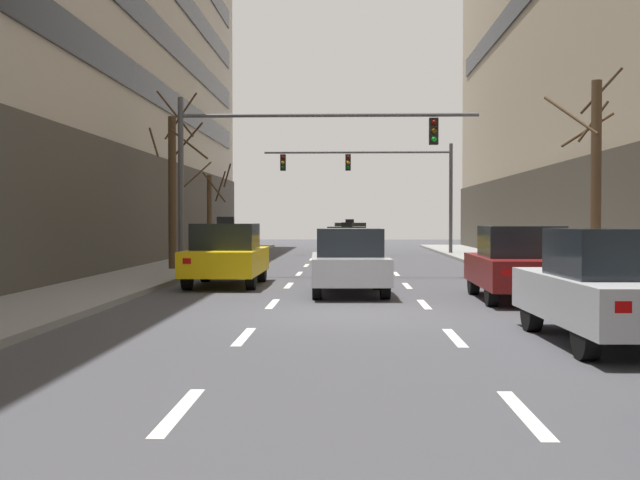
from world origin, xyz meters
The scene contains 31 objects.
ground_plane centered at (0.00, 0.00, 0.00)m, with size 120.00×120.00×0.00m, color #424247.
sidewalk_left centered at (-6.36, 0.00, 0.07)m, with size 2.87×80.00×0.14m, color gray.
lane_stripe_l1_s2 centered at (-1.64, -8.00, 0.00)m, with size 0.16×2.00×0.01m, color silver.
lane_stripe_l1_s3 centered at (-1.64, -3.00, 0.00)m, with size 0.16×2.00×0.01m, color silver.
lane_stripe_l1_s4 centered at (-1.64, 2.00, 0.00)m, with size 0.16×2.00×0.01m, color silver.
lane_stripe_l1_s5 centered at (-1.64, 7.00, 0.00)m, with size 0.16×2.00×0.01m, color silver.
lane_stripe_l1_s6 centered at (-1.64, 12.00, 0.00)m, with size 0.16×2.00×0.01m, color silver.
lane_stripe_l1_s7 centered at (-1.64, 17.00, 0.00)m, with size 0.16×2.00×0.01m, color silver.
lane_stripe_l1_s8 centered at (-1.64, 22.00, 0.00)m, with size 0.16×2.00×0.01m, color silver.
lane_stripe_l1_s9 centered at (-1.64, 27.00, 0.00)m, with size 0.16×2.00×0.01m, color silver.
lane_stripe_l1_s10 centered at (-1.64, 32.00, 0.00)m, with size 0.16×2.00×0.01m, color silver.
lane_stripe_l2_s2 centered at (1.64, -8.00, 0.00)m, with size 0.16×2.00×0.01m, color silver.
lane_stripe_l2_s3 centered at (1.64, -3.00, 0.00)m, with size 0.16×2.00×0.01m, color silver.
lane_stripe_l2_s4 centered at (1.64, 2.00, 0.00)m, with size 0.16×2.00×0.01m, color silver.
lane_stripe_l2_s5 centered at (1.64, 7.00, 0.00)m, with size 0.16×2.00×0.01m, color silver.
lane_stripe_l2_s6 centered at (1.64, 12.00, 0.00)m, with size 0.16×2.00×0.01m, color silver.
lane_stripe_l2_s7 centered at (1.64, 17.00, 0.00)m, with size 0.16×2.00×0.01m, color silver.
lane_stripe_l2_s8 centered at (1.64, 22.00, 0.00)m, with size 0.16×2.00×0.01m, color silver.
lane_stripe_l2_s9 centered at (1.64, 27.00, 0.00)m, with size 0.16×2.00×0.01m, color silver.
lane_stripe_l2_s10 centered at (1.64, 32.00, 0.00)m, with size 0.16×2.00×0.01m, color silver.
taxi_driving_0 centered at (-3.37, 6.87, 0.85)m, with size 1.95×4.62×1.92m.
taxi_driving_1 centered at (-0.03, 17.60, 0.77)m, with size 1.81×4.18×1.72m.
car_driving_2 centered at (0.02, 4.37, 0.80)m, with size 1.96×4.39×1.62m.
taxi_driving_3 centered at (0.13, 28.14, 0.83)m, with size 2.06×4.55×1.86m.
car_parked_1 centered at (3.88, -3.63, 0.84)m, with size 2.03×4.61×1.71m.
car_parked_2 centered at (3.88, 2.96, 0.83)m, with size 1.96×4.55×1.69m.
traffic_signal_0 centered at (-2.20, 10.29, 4.02)m, with size 9.55×0.35×5.60m.
traffic_signal_1 centered at (1.75, 26.57, 4.22)m, with size 9.69×0.35×5.60m.
street_tree_0 centered at (-6.04, 20.22, 2.24)m, with size 2.17×1.89×4.33m.
street_tree_1 centered at (6.06, 4.58, 2.84)m, with size 1.93×1.93×5.46m.
street_tree_3 centered at (-6.05, 12.49, 2.99)m, with size 2.13×2.30×6.16m.
Camera 1 is at (-0.04, -15.75, 1.84)m, focal length 46.06 mm.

